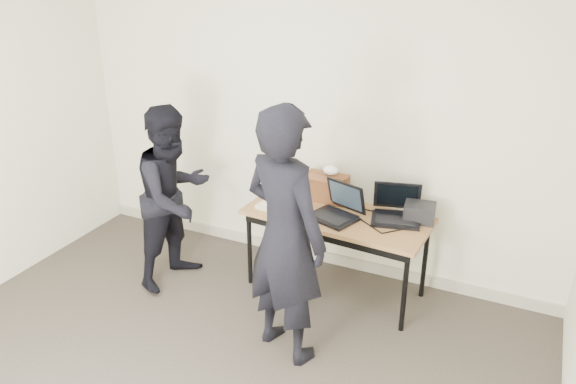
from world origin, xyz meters
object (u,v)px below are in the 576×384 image
Objects in this scene: laptop_beige at (279,201)px; equipment_box at (420,212)px; laptop_right at (396,211)px; leather_satchel at (327,187)px; laptop_center at (337,210)px; person_observer at (175,196)px; desk at (336,221)px; person_typist at (285,236)px.

laptop_beige is 1.32× the size of equipment_box.
laptop_right is 0.64m from leather_satchel.
laptop_center is at bearing 7.57° from laptop_beige.
laptop_center is 1.38m from person_observer.
leather_satchel reaches higher than desk.
person_typist reaches higher than person_observer.
laptop_right is 1.85m from person_observer.
leather_satchel is at bearing 159.18° from laptop_right.
equipment_box is 2.03m from person_observer.
laptop_beige is 0.71× the size of laptop_right.
person_typist is at bearing -100.16° from person_observer.
person_observer is at bearing -176.85° from laptop_right.
laptop_center is at bearing -64.48° from person_observer.
person_typist is at bearing -123.07° from equipment_box.
equipment_box is (0.81, -0.04, -0.06)m from leather_satchel.
leather_satchel is 1.10m from person_typist.
laptop_beige is at bearing -171.50° from desk.
equipment_box is (0.61, 0.22, 0.01)m from laptop_center.
person_observer is at bearing -150.88° from laptop_beige.
person_observer is (-1.33, -0.36, 0.01)m from laptop_center.
desk is 3.41× the size of laptop_right.
desk is 1.38m from person_observer.
laptop_center and laptop_right have the same top height.
laptop_beige is 0.97m from laptop_right.
person_observer reaches higher than equipment_box.
desk is 0.49m from laptop_right.
person_typist is (-0.69, -1.05, 0.14)m from equipment_box.
laptop_beige is at bearing -56.58° from person_observer.
equipment_box is 1.26m from person_typist.
laptop_beige is 0.20× the size of person_observer.
desk is 0.83× the size of person_typist.
person_observer is at bearing -1.35° from person_typist.
person_typist reaches higher than equipment_box.
person_typist is 1.36m from person_observer.
leather_satchel is at bearing 146.09° from laptop_center.
leather_satchel is 1.29m from person_observer.
leather_satchel is (-0.63, 0.08, 0.06)m from laptop_right.
laptop_right is 0.19m from equipment_box.
laptop_right is at bearing 22.05° from desk.
laptop_beige is at bearing -42.20° from person_typist.
leather_satchel is 0.20× the size of person_typist.
leather_satchel reaches higher than equipment_box.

